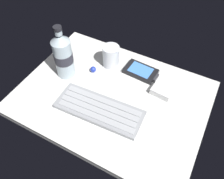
% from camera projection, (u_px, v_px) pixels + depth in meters
% --- Properties ---
extents(ground_plane, '(0.64, 0.48, 0.03)m').
position_uv_depth(ground_plane, '(112.00, 97.00, 0.81)').
color(ground_plane, silver).
extents(keyboard, '(0.30, 0.12, 0.02)m').
position_uv_depth(keyboard, '(99.00, 109.00, 0.76)').
color(keyboard, '#93969B').
rests_on(keyboard, ground_plane).
extents(handheld_device, '(0.13, 0.08, 0.02)m').
position_uv_depth(handheld_device, '(141.00, 71.00, 0.87)').
color(handheld_device, black).
rests_on(handheld_device, ground_plane).
extents(juice_cup, '(0.06, 0.06, 0.09)m').
position_uv_depth(juice_cup, '(111.00, 57.00, 0.88)').
color(juice_cup, silver).
rests_on(juice_cup, ground_plane).
extents(water_bottle, '(0.07, 0.07, 0.21)m').
position_uv_depth(water_bottle, '(63.00, 55.00, 0.81)').
color(water_bottle, silver).
rests_on(water_bottle, ground_plane).
extents(charger_block, '(0.07, 0.06, 0.02)m').
position_uv_depth(charger_block, '(162.00, 91.00, 0.80)').
color(charger_block, white).
rests_on(charger_block, ground_plane).
extents(trackball_mouse, '(0.02, 0.02, 0.02)m').
position_uv_depth(trackball_mouse, '(93.00, 69.00, 0.87)').
color(trackball_mouse, '#2338B2').
rests_on(trackball_mouse, ground_plane).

